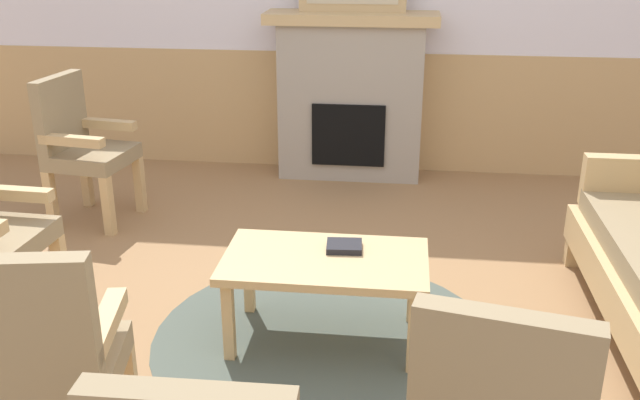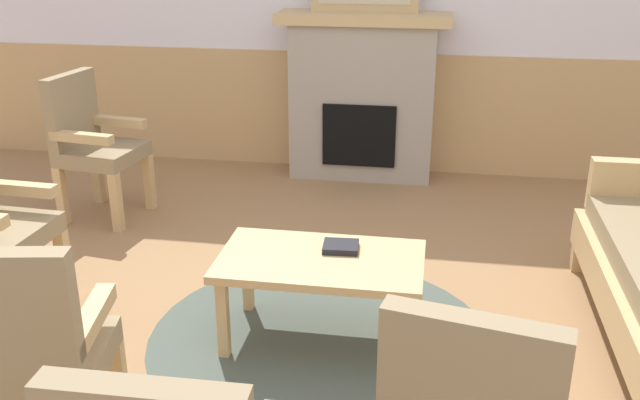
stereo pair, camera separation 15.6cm
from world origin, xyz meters
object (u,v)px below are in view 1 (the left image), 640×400
Objects in this scene: book_on_table at (344,247)px; armchair_front_left at (40,361)px; coffee_table at (325,268)px; armchair_near_fireplace at (81,143)px; fireplace at (351,95)px.

book_on_table is 0.17× the size of armchair_front_left.
book_on_table is at bearing 50.37° from coffee_table.
coffee_table is 1.38m from armchair_front_left.
book_on_table is 1.50m from armchair_front_left.
armchair_near_fireplace is 1.00× the size of armchair_front_left.
coffee_table is at bearing -129.63° from book_on_table.
armchair_front_left is at bearing -68.57° from armchair_near_fireplace.
fireplace is 1.35× the size of coffee_table.
fireplace reaches higher than coffee_table.
fireplace reaches higher than armchair_near_fireplace.
armchair_near_fireplace reaches higher than coffee_table.
coffee_table is 5.72× the size of book_on_table.
fireplace is 2.36m from book_on_table.
armchair_near_fireplace is (-1.78, 1.32, 0.15)m from coffee_table.
coffee_table is 0.98× the size of armchair_near_fireplace.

